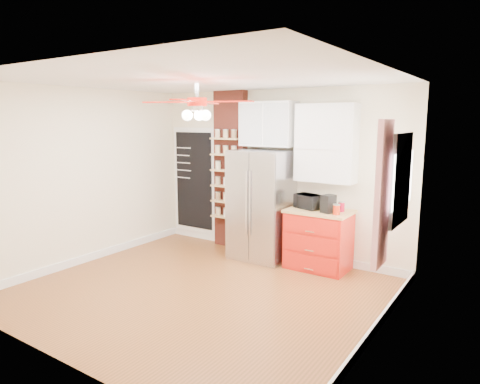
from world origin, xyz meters
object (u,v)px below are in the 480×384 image
Objects in this scene: red_cabinet at (319,239)px; coffee_maker at (328,204)px; toaster_oven at (308,201)px; canister_left at (336,210)px; ceiling_fan at (197,102)px; fridge at (261,205)px; pantry_jar_oats at (218,165)px.

coffee_maker is at bearing -30.39° from red_cabinet.
coffee_maker is at bearing 0.04° from toaster_oven.
canister_left is at bearing -26.90° from red_cabinet.
canister_left is (1.25, 1.52, -1.46)m from ceiling_fan.
fridge is 1.16m from coffee_maker.
coffee_maker is (0.37, -0.11, 0.02)m from toaster_oven.
red_cabinet is 2.16m from pantry_jar_oats.
ceiling_fan reaches higher than canister_left.
pantry_jar_oats is (-2.25, 0.25, 0.47)m from canister_left.
red_cabinet is 0.67× the size of ceiling_fan.
fridge reaches higher than red_cabinet.
ceiling_fan reaches higher than fridge.
coffee_maker is at bearing -5.02° from pantry_jar_oats.
ceiling_fan is 5.41× the size of coffee_maker.
canister_left is 1.00× the size of pantry_jar_oats.
ceiling_fan is 2.44m from canister_left.
canister_left is at bearing 50.59° from ceiling_fan.
canister_left is (0.33, -0.16, 0.52)m from red_cabinet.
canister_left is (0.51, -0.17, -0.04)m from toaster_oven.
pantry_jar_oats is (-0.95, 0.13, 0.57)m from fridge.
ceiling_fan is 2.25m from pantry_jar_oats.
canister_left reaches higher than red_cabinet.
fridge is 4.53× the size of toaster_oven.
fridge reaches higher than toaster_oven.
coffee_maker is 1.90× the size of pantry_jar_oats.
pantry_jar_oats reaches higher than toaster_oven.
pantry_jar_oats is at bearing 173.77° from canister_left.
toaster_oven is at bearing 161.62° from canister_left.
red_cabinet is 0.63m from canister_left.
toaster_oven reaches higher than red_cabinet.
coffee_maker reaches higher than toaster_oven.
ceiling_fan is 2.37m from coffee_maker.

